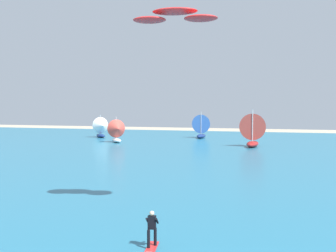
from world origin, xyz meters
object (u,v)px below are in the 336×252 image
object	(u,v)px
kitesurfer	(151,236)
kite	(175,16)
sailboat_mid_right	(253,130)
sailboat_near_shore	(117,131)
sailboat_outermost	(202,126)
sailboat_far_right	(101,127)

from	to	relation	value
kitesurfer	kite	xyz separation A→B (m)	(-0.48, 5.98, 10.90)
kite	sailboat_mid_right	xyz separation A→B (m)	(2.19, 39.37, -8.91)
sailboat_near_shore	sailboat_outermost	distance (m)	17.97
kitesurfer	sailboat_far_right	size ratio (longest dim) A/B	0.46
kite	sailboat_outermost	bearing A→B (deg)	98.95
kitesurfer	kite	bearing A→B (deg)	94.55
kite	sailboat_outermost	distance (m)	54.38
kitesurfer	sailboat_mid_right	bearing A→B (deg)	87.83
sailboat_outermost	sailboat_mid_right	world-z (taller)	sailboat_mid_right
sailboat_far_right	sailboat_mid_right	size ratio (longest dim) A/B	0.78
kitesurfer	sailboat_far_right	world-z (taller)	sailboat_far_right
sailboat_near_shore	sailboat_outermost	world-z (taller)	sailboat_outermost
kite	sailboat_near_shore	size ratio (longest dim) A/B	1.17
kite	sailboat_mid_right	world-z (taller)	kite
kite	sailboat_far_right	bearing A→B (deg)	119.46
kite	sailboat_far_right	world-z (taller)	kite
kitesurfer	sailboat_outermost	bearing A→B (deg)	98.51
kite	sailboat_near_shore	xyz separation A→B (m)	(-20.23, 39.48, -9.51)
sailboat_far_right	sailboat_near_shore	size ratio (longest dim) A/B	1.02
kite	sailboat_near_shore	distance (m)	45.37
kitesurfer	sailboat_near_shore	bearing A→B (deg)	114.49
kitesurfer	kite	world-z (taller)	kite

